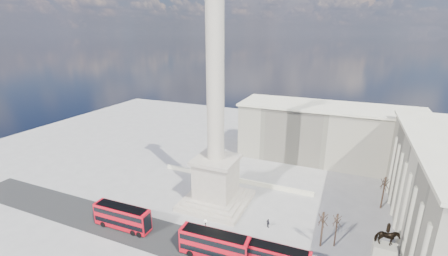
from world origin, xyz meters
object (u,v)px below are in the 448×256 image
red_bus_b (215,245)px  victorian_lamp (206,231)px  red_bus_a (123,217)px  pedestrian_crossing (268,223)px  equestrian_statue (384,253)px  nelsons_column (216,149)px

red_bus_b → victorian_lamp: (-2.49, 1.62, 0.81)m
red_bus_a → pedestrian_crossing: (25.94, 11.18, -1.55)m
victorian_lamp → equestrian_statue: 29.05m
red_bus_a → victorian_lamp: size_ratio=2.06×
nelsons_column → victorian_lamp: bearing=-72.6°
nelsons_column → red_bus_a: 22.72m
nelsons_column → victorian_lamp: size_ratio=8.75×
pedestrian_crossing → equestrian_statue: bearing=-149.7°
nelsons_column → red_bus_a: nelsons_column is taller
victorian_lamp → equestrian_statue: equestrian_statue is taller
victorian_lamp → equestrian_statue: (28.30, 6.54, -0.36)m
victorian_lamp → red_bus_a: bearing=-175.9°
red_bus_a → equestrian_statue: (45.60, 7.78, 0.51)m
nelsons_column → equestrian_statue: nelsons_column is taller
red_bus_a → equestrian_statue: bearing=8.4°
red_bus_b → equestrian_statue: (25.81, 8.16, 0.45)m
red_bus_b → victorian_lamp: 3.07m
red_bus_a → red_bus_b: bearing=-2.4°
red_bus_b → pedestrian_crossing: (6.15, 11.56, -1.61)m
red_bus_b → equestrian_statue: equestrian_statue is taller
red_bus_b → equestrian_statue: size_ratio=1.41×
equestrian_statue → pedestrian_crossing: bearing=170.2°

